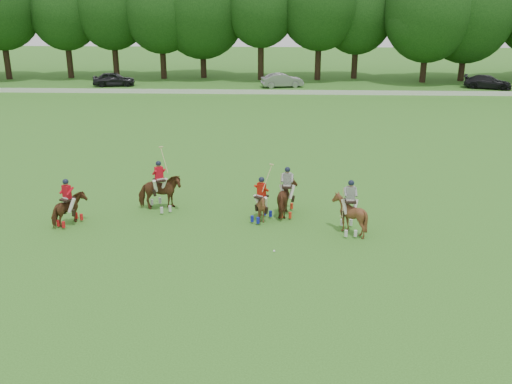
{
  "coord_description": "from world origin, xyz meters",
  "views": [
    {
      "loc": [
        2.28,
        -19.73,
        9.85
      ],
      "look_at": [
        1.26,
        4.2,
        1.4
      ],
      "focal_mm": 40.0,
      "sensor_mm": 36.0,
      "label": 1
    }
  ],
  "objects_px": {
    "polo_stripe_b": "(349,214)",
    "polo_ball": "(274,251)",
    "car_left": "(114,79)",
    "polo_red_a": "(69,209)",
    "car_right": "(488,82)",
    "polo_stripe_a": "(287,198)",
    "polo_red_b": "(160,192)",
    "polo_red_c": "(261,206)",
    "car_mid": "(282,80)"
  },
  "relations": [
    {
      "from": "car_mid",
      "to": "car_right",
      "type": "bearing_deg",
      "value": -103.41
    },
    {
      "from": "polo_red_c",
      "to": "car_right",
      "type": "bearing_deg",
      "value": 59.08
    },
    {
      "from": "car_left",
      "to": "polo_red_a",
      "type": "distance_m",
      "value": 40.07
    },
    {
      "from": "polo_red_b",
      "to": "polo_red_c",
      "type": "relative_size",
      "value": 1.13
    },
    {
      "from": "polo_red_a",
      "to": "polo_stripe_b",
      "type": "relative_size",
      "value": 0.9
    },
    {
      "from": "polo_red_a",
      "to": "polo_red_b",
      "type": "distance_m",
      "value": 4.2
    },
    {
      "from": "polo_red_a",
      "to": "car_left",
      "type": "bearing_deg",
      "value": 102.9
    },
    {
      "from": "polo_red_a",
      "to": "polo_stripe_a",
      "type": "bearing_deg",
      "value": 9.43
    },
    {
      "from": "car_left",
      "to": "polo_red_b",
      "type": "xyz_separation_m",
      "value": [
        12.63,
        -37.06,
        0.12
      ]
    },
    {
      "from": "car_left",
      "to": "polo_stripe_a",
      "type": "relative_size",
      "value": 1.93
    },
    {
      "from": "polo_red_a",
      "to": "polo_red_c",
      "type": "height_order",
      "value": "polo_red_c"
    },
    {
      "from": "polo_red_b",
      "to": "polo_stripe_b",
      "type": "height_order",
      "value": "polo_red_b"
    },
    {
      "from": "car_right",
      "to": "polo_red_a",
      "type": "relative_size",
      "value": 2.27
    },
    {
      "from": "polo_red_b",
      "to": "polo_ball",
      "type": "relative_size",
      "value": 32.84
    },
    {
      "from": "polo_red_b",
      "to": "car_mid",
      "type": "bearing_deg",
      "value": 81.1
    },
    {
      "from": "car_mid",
      "to": "polo_red_c",
      "type": "relative_size",
      "value": 1.72
    },
    {
      "from": "car_right",
      "to": "polo_stripe_a",
      "type": "height_order",
      "value": "polo_stripe_a"
    },
    {
      "from": "car_right",
      "to": "polo_red_c",
      "type": "xyz_separation_m",
      "value": [
        -22.91,
        -38.25,
        0.03
      ]
    },
    {
      "from": "polo_red_a",
      "to": "polo_red_b",
      "type": "height_order",
      "value": "polo_red_b"
    },
    {
      "from": "polo_stripe_a",
      "to": "polo_ball",
      "type": "distance_m",
      "value": 4.19
    },
    {
      "from": "polo_stripe_a",
      "to": "polo_stripe_b",
      "type": "height_order",
      "value": "polo_stripe_b"
    },
    {
      "from": "car_mid",
      "to": "polo_stripe_a",
      "type": "height_order",
      "value": "polo_stripe_a"
    },
    {
      "from": "car_left",
      "to": "polo_stripe_b",
      "type": "distance_m",
      "value": 44.79
    },
    {
      "from": "polo_red_b",
      "to": "polo_stripe_a",
      "type": "relative_size",
      "value": 1.27
    },
    {
      "from": "polo_stripe_b",
      "to": "polo_red_a",
      "type": "bearing_deg",
      "value": 178.35
    },
    {
      "from": "polo_red_b",
      "to": "car_left",
      "type": "bearing_deg",
      "value": 108.82
    },
    {
      "from": "car_right",
      "to": "polo_red_a",
      "type": "distance_m",
      "value": 50.14
    },
    {
      "from": "car_right",
      "to": "polo_stripe_a",
      "type": "xyz_separation_m",
      "value": [
        -21.75,
        -37.45,
        0.14
      ]
    },
    {
      "from": "polo_stripe_a",
      "to": "polo_red_b",
      "type": "bearing_deg",
      "value": 176.21
    },
    {
      "from": "polo_red_a",
      "to": "polo_ball",
      "type": "distance_m",
      "value": 9.5
    },
    {
      "from": "car_mid",
      "to": "polo_red_c",
      "type": "height_order",
      "value": "polo_red_c"
    },
    {
      "from": "polo_red_b",
      "to": "polo_ball",
      "type": "distance_m",
      "value": 7.11
    },
    {
      "from": "polo_red_b",
      "to": "polo_stripe_b",
      "type": "distance_m",
      "value": 8.96
    },
    {
      "from": "car_mid",
      "to": "polo_red_b",
      "type": "height_order",
      "value": "polo_red_b"
    },
    {
      "from": "polo_stripe_a",
      "to": "polo_red_a",
      "type": "bearing_deg",
      "value": -170.57
    },
    {
      "from": "car_left",
      "to": "polo_stripe_a",
      "type": "height_order",
      "value": "polo_stripe_a"
    },
    {
      "from": "polo_red_b",
      "to": "polo_red_c",
      "type": "distance_m",
      "value": 4.99
    },
    {
      "from": "polo_ball",
      "to": "car_mid",
      "type": "bearing_deg",
      "value": 89.53
    },
    {
      "from": "polo_red_b",
      "to": "polo_ball",
      "type": "xyz_separation_m",
      "value": [
        5.46,
        -4.47,
        -0.83
      ]
    },
    {
      "from": "polo_red_a",
      "to": "polo_red_c",
      "type": "xyz_separation_m",
      "value": [
        8.53,
        0.82,
        -0.03
      ]
    },
    {
      "from": "polo_stripe_b",
      "to": "polo_ball",
      "type": "xyz_separation_m",
      "value": [
        -3.18,
        -2.11,
        -0.82
      ]
    },
    {
      "from": "polo_red_c",
      "to": "polo_stripe_a",
      "type": "bearing_deg",
      "value": 34.48
    },
    {
      "from": "car_left",
      "to": "polo_stripe_b",
      "type": "height_order",
      "value": "polo_stripe_b"
    },
    {
      "from": "car_left",
      "to": "polo_ball",
      "type": "xyz_separation_m",
      "value": [
        18.09,
        -41.53,
        -0.72
      ]
    },
    {
      "from": "car_mid",
      "to": "polo_red_a",
      "type": "relative_size",
      "value": 2.11
    },
    {
      "from": "car_mid",
      "to": "car_right",
      "type": "height_order",
      "value": "car_mid"
    },
    {
      "from": "polo_red_c",
      "to": "car_mid",
      "type": "bearing_deg",
      "value": 88.56
    },
    {
      "from": "car_left",
      "to": "polo_red_b",
      "type": "bearing_deg",
      "value": -170.03
    },
    {
      "from": "polo_red_a",
      "to": "polo_stripe_a",
      "type": "relative_size",
      "value": 0.92
    },
    {
      "from": "polo_red_b",
      "to": "polo_red_c",
      "type": "height_order",
      "value": "polo_red_b"
    }
  ]
}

